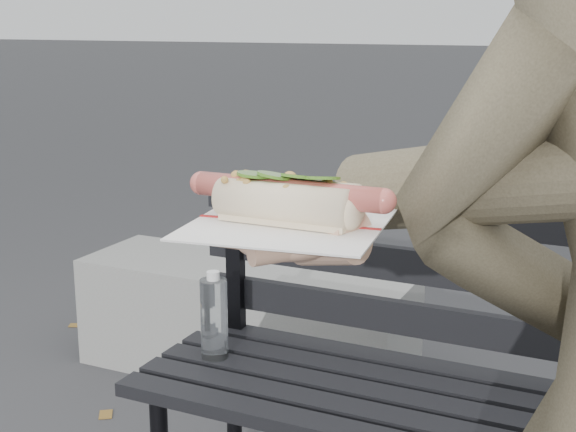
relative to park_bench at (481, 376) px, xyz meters
name	(u,v)px	position (x,y,z in m)	size (l,w,h in m)	color
park_bench	(481,376)	(0.00, 0.00, 0.00)	(1.50, 0.44, 0.88)	black
concrete_block	(245,320)	(-1.00, 0.81, -0.32)	(1.20, 0.40, 0.40)	slate
held_hotdog	(492,187)	(0.15, -0.80, 0.57)	(0.62, 0.32, 0.20)	#423C2C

